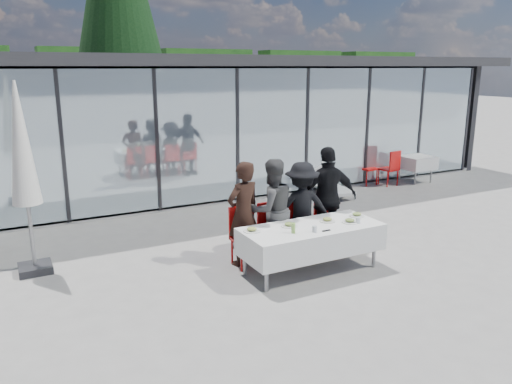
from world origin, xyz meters
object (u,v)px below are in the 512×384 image
(diner_c, at_px, (302,208))
(market_umbrella, at_px, (22,155))
(plate_d, at_px, (357,215))
(juice_bottle, at_px, (293,228))
(dining_table, at_px, (311,239))
(diner_a, at_px, (243,214))
(diner_chair_a, at_px, (244,233))
(diner_chair_c, at_px, (302,223))
(spare_chair_a, at_px, (366,165))
(folded_eyeglasses, at_px, (326,231))
(diner_chair_d, at_px, (328,219))
(spare_table_right, at_px, (416,162))
(lounger, at_px, (330,185))
(plate_c, at_px, (327,220))
(plate_extra, at_px, (350,221))
(plate_a, at_px, (252,230))
(plate_b, at_px, (289,225))
(spare_chair_b, at_px, (391,166))
(diner_d, at_px, (328,198))
(diner_chair_b, at_px, (272,228))
(diner_b, at_px, (272,210))

(diner_c, xyz_separation_m, market_umbrella, (-4.24, 1.23, 1.09))
(plate_d, relative_size, market_umbrella, 0.09)
(plate_d, xyz_separation_m, juice_bottle, (-1.40, -0.24, 0.05))
(dining_table, height_order, diner_c, diner_c)
(diner_a, relative_size, diner_chair_a, 1.77)
(diner_chair_c, xyz_separation_m, juice_bottle, (-0.74, -0.90, 0.29))
(spare_chair_a, bearing_deg, folded_eyeglasses, -134.80)
(dining_table, bearing_deg, folded_eyeglasses, -78.17)
(dining_table, relative_size, diner_a, 1.31)
(diner_chair_d, relative_size, folded_eyeglasses, 6.96)
(spare_table_right, relative_size, lounger, 0.61)
(diner_chair_d, xyz_separation_m, plate_d, (0.12, -0.66, 0.24))
(plate_c, bearing_deg, spare_chair_a, 44.60)
(plate_c, bearing_deg, plate_extra, -37.40)
(diner_chair_a, xyz_separation_m, lounger, (4.01, 3.14, -0.28))
(plate_c, bearing_deg, market_umbrella, 156.06)
(diner_chair_d, bearing_deg, plate_a, -163.17)
(plate_b, relative_size, spare_chair_a, 0.26)
(diner_a, height_order, lounger, diner_a)
(spare_chair_b, bearing_deg, plate_a, -149.02)
(spare_chair_b, height_order, lounger, spare_chair_b)
(plate_c, distance_m, juice_bottle, 0.83)
(dining_table, height_order, diner_a, diner_a)
(diner_d, xyz_separation_m, spare_table_right, (5.36, 3.21, -0.37))
(diner_chair_b, distance_m, spare_table_right, 7.26)
(diner_chair_c, distance_m, spare_chair_b, 5.87)
(diner_d, distance_m, plate_d, 0.70)
(plate_extra, bearing_deg, plate_a, 168.28)
(diner_d, relative_size, juice_bottle, 11.81)
(diner_chair_c, bearing_deg, diner_b, 178.11)
(plate_extra, xyz_separation_m, spare_chair_a, (4.12, 4.56, -0.24))
(diner_a, distance_m, plate_a, 0.59)
(folded_eyeglasses, bearing_deg, plate_d, 23.78)
(diner_chair_c, height_order, diner_d, diner_d)
(spare_table_right, bearing_deg, market_umbrella, -168.93)
(market_umbrella, relative_size, lounger, 2.13)
(diner_a, bearing_deg, juice_bottle, 99.17)
(spare_chair_a, distance_m, market_umbrella, 9.14)
(market_umbrella, height_order, lounger, market_umbrella)
(plate_c, bearing_deg, juice_bottle, -163.34)
(diner_c, bearing_deg, spare_table_right, -131.57)
(diner_chair_c, distance_m, plate_extra, 0.97)
(diner_chair_d, relative_size, plate_b, 3.80)
(diner_chair_d, distance_m, spare_chair_a, 5.38)
(plate_b, bearing_deg, diner_chair_a, 129.47)
(plate_a, distance_m, plate_extra, 1.64)
(folded_eyeglasses, height_order, lounger, folded_eyeglasses)
(diner_b, relative_size, spare_chair_a, 1.77)
(spare_table_right, bearing_deg, lounger, -178.39)
(diner_chair_d, height_order, plate_d, diner_chair_d)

